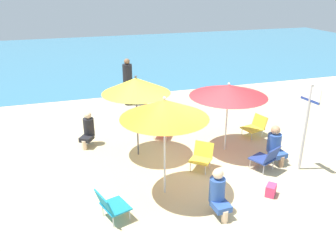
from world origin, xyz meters
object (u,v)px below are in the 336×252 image
beach_chair_d (202,155)px  umbrella_yellow (136,86)px  beach_chair_e (255,126)px  person_d (275,144)px  beach_chair_a (266,157)px  beach_chair_c (163,125)px  warning_sign (308,115)px  person_a (128,82)px  beach_chair_b (111,205)px  beach_bag (271,190)px  umbrella_orange (164,109)px  umbrella_red (228,91)px  person_c (88,129)px  person_b (218,192)px

beach_chair_d → umbrella_yellow: bearing=-90.5°
beach_chair_e → person_d: person_d is taller
beach_chair_a → beach_chair_e: beach_chair_a is taller
beach_chair_c → warning_sign: (2.53, -2.87, 1.05)m
beach_chair_c → person_a: (-0.39, 3.00, 0.51)m
umbrella_yellow → warning_sign: size_ratio=1.00×
beach_chair_c → beach_chair_d: 2.15m
beach_chair_b → beach_chair_e: beach_chair_b is taller
beach_chair_b → beach_bag: (3.30, -0.18, -0.22)m
beach_chair_a → person_a: person_a is taller
umbrella_orange → umbrella_yellow: umbrella_orange is taller
umbrella_red → beach_bag: (-0.04, -2.26, -1.50)m
beach_chair_a → beach_chair_d: beach_chair_a is taller
beach_chair_a → beach_bag: 1.06m
umbrella_yellow → warning_sign: 3.99m
umbrella_orange → beach_chair_b: bearing=-154.4°
umbrella_yellow → beach_chair_a: 3.50m
beach_chair_e → person_d: (-0.38, -1.55, 0.18)m
beach_chair_e → person_c: bearing=-24.0°
person_d → beach_chair_e: bearing=161.5°
beach_chair_b → beach_bag: 3.31m
beach_chair_e → person_c: person_c is taller
beach_chair_c → person_c: person_c is taller
warning_sign → beach_chair_b: bearing=-179.2°
umbrella_yellow → person_d: (3.11, -1.38, -1.36)m
umbrella_yellow → person_b: umbrella_yellow is taller
umbrella_red → umbrella_orange: bearing=-144.8°
umbrella_yellow → beach_chair_a: bearing=-32.9°
umbrella_red → beach_bag: umbrella_red is taller
beach_chair_c → beach_chair_d: (0.32, -2.13, 0.02)m
beach_chair_a → person_d: person_d is taller
beach_chair_a → person_b: person_b is taller
umbrella_red → umbrella_yellow: size_ratio=0.94×
beach_chair_a → warning_sign: size_ratio=0.34×
umbrella_red → beach_chair_e: size_ratio=2.80×
beach_chair_a → beach_chair_c: beach_chair_c is taller
beach_chair_d → beach_chair_e: size_ratio=0.98×
beach_chair_a → person_c: size_ratio=0.76×
beach_chair_b → person_d: size_ratio=0.71×
person_d → beach_chair_c: bearing=-142.3°
umbrella_red → beach_chair_b: 4.14m
umbrella_red → beach_chair_a: bearing=-72.9°
beach_chair_e → person_b: (-2.60, -3.05, 0.17)m
umbrella_orange → person_d: umbrella_orange is taller
umbrella_orange → beach_bag: bearing=-20.2°
beach_chair_a → person_b: 2.12m
beach_chair_d → person_d: size_ratio=0.74×
umbrella_orange → beach_chair_b: umbrella_orange is taller
umbrella_yellow → person_b: size_ratio=2.21×
umbrella_red → umbrella_yellow: 2.30m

